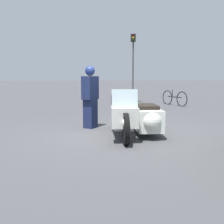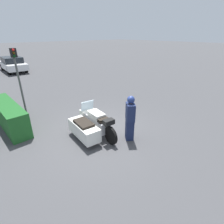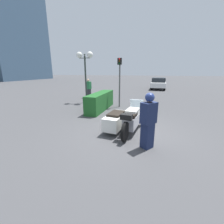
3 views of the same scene
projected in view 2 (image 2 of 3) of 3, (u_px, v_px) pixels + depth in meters
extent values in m
plane|color=#424244|center=(99.00, 134.00, 7.00)|extent=(160.00, 160.00, 0.00)
cylinder|color=black|center=(85.00, 117.00, 7.67)|extent=(0.69, 0.17, 0.68)
cylinder|color=black|center=(111.00, 135.00, 6.28)|extent=(0.69, 0.17, 0.68)
cylinder|color=black|center=(85.00, 134.00, 6.53)|extent=(0.54, 0.16, 0.53)
cube|color=#B7B7BC|center=(97.00, 123.00, 6.92)|extent=(1.37, 0.57, 0.45)
cube|color=silver|center=(96.00, 115.00, 6.79)|extent=(0.77, 0.49, 0.24)
cube|color=black|center=(101.00, 118.00, 6.57)|extent=(0.57, 0.46, 0.12)
cube|color=silver|center=(87.00, 114.00, 7.44)|extent=(0.38, 0.61, 0.44)
cube|color=silver|center=(87.00, 105.00, 7.23)|extent=(0.17, 0.57, 0.40)
sphere|color=white|center=(85.00, 114.00, 7.64)|extent=(0.18, 0.18, 0.18)
cube|color=silver|center=(84.00, 130.00, 6.51)|extent=(1.56, 0.74, 0.50)
sphere|color=silver|center=(76.00, 123.00, 6.97)|extent=(0.47, 0.48, 0.47)
cube|color=black|center=(84.00, 123.00, 6.39)|extent=(0.87, 0.58, 0.09)
cube|color=black|center=(109.00, 122.00, 6.16)|extent=(0.28, 0.41, 0.18)
cube|color=#192347|center=(130.00, 129.00, 6.55)|extent=(0.44, 0.43, 0.81)
cube|color=#192347|center=(130.00, 112.00, 6.25)|extent=(0.55, 0.51, 0.64)
sphere|color=tan|center=(131.00, 101.00, 6.07)|extent=(0.22, 0.22, 0.22)
sphere|color=navy|center=(131.00, 100.00, 6.06)|extent=(0.27, 0.27, 0.27)
cube|color=#1E5623|center=(9.00, 115.00, 7.41)|extent=(3.26, 0.73, 1.04)
cylinder|color=#4C4C4C|center=(21.00, 87.00, 8.36)|extent=(0.09, 0.09, 2.71)
cube|color=black|center=(13.00, 53.00, 7.68)|extent=(0.15, 0.26, 0.40)
sphere|color=red|center=(13.00, 50.00, 7.58)|extent=(0.11, 0.11, 0.11)
sphere|color=#462D06|center=(14.00, 53.00, 7.63)|extent=(0.11, 0.11, 0.11)
sphere|color=#07350F|center=(14.00, 56.00, 7.68)|extent=(0.11, 0.11, 0.11)
cube|color=silver|center=(13.00, 65.00, 18.17)|extent=(4.78, 2.00, 0.59)
cube|color=black|center=(12.00, 60.00, 17.94)|extent=(2.51, 1.76, 0.54)
cylinder|color=black|center=(2.00, 67.00, 18.84)|extent=(0.68, 0.24, 0.67)
cylinder|color=black|center=(18.00, 65.00, 19.78)|extent=(0.68, 0.24, 0.67)
cylinder|color=black|center=(8.00, 71.00, 16.81)|extent=(0.68, 0.24, 0.67)
cylinder|color=black|center=(26.00, 69.00, 17.75)|extent=(0.68, 0.24, 0.67)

